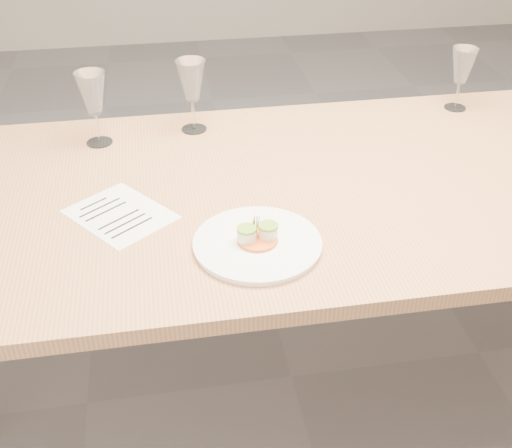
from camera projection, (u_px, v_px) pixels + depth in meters
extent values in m
plane|color=slate|center=(291.00, 377.00, 2.14)|extent=(7.00, 7.00, 0.00)
cube|color=tan|center=(300.00, 189.00, 1.73)|extent=(2.40, 1.00, 0.04)
cylinder|color=white|center=(257.00, 244.00, 1.47)|extent=(0.29, 0.29, 0.01)
cylinder|color=white|center=(257.00, 242.00, 1.47)|extent=(0.30, 0.30, 0.01)
cylinder|color=orange|center=(257.00, 240.00, 1.46)|extent=(0.09, 0.09, 0.01)
cylinder|color=beige|center=(247.00, 235.00, 1.45)|extent=(0.04, 0.04, 0.03)
cylinder|color=beige|center=(268.00, 232.00, 1.46)|extent=(0.04, 0.04, 0.03)
cylinder|color=#7FAE30|center=(247.00, 229.00, 1.44)|extent=(0.05, 0.05, 0.01)
cylinder|color=#7FAE30|center=(268.00, 226.00, 1.45)|extent=(0.05, 0.05, 0.01)
cylinder|color=tan|center=(286.00, 251.00, 1.44)|extent=(0.05, 0.05, 0.00)
cube|color=white|center=(120.00, 214.00, 1.59)|extent=(0.30, 0.31, 0.00)
cube|color=black|center=(94.00, 204.00, 1.62)|extent=(0.07, 0.05, 0.00)
cube|color=black|center=(100.00, 208.00, 1.61)|extent=(0.10, 0.08, 0.00)
cube|color=black|center=(106.00, 211.00, 1.60)|extent=(0.10, 0.08, 0.00)
cube|color=black|center=(119.00, 219.00, 1.57)|extent=(0.10, 0.08, 0.00)
cube|color=black|center=(125.00, 223.00, 1.55)|extent=(0.10, 0.08, 0.00)
cube|color=black|center=(132.00, 228.00, 1.54)|extent=(0.10, 0.08, 0.00)
cylinder|color=white|center=(100.00, 142.00, 1.91)|extent=(0.08, 0.08, 0.00)
cylinder|color=white|center=(97.00, 127.00, 1.88)|extent=(0.01, 0.01, 0.09)
cone|color=white|center=(92.00, 93.00, 1.82)|extent=(0.09, 0.09, 0.12)
cylinder|color=white|center=(194.00, 129.00, 1.98)|extent=(0.08, 0.08, 0.00)
cylinder|color=white|center=(193.00, 114.00, 1.95)|extent=(0.01, 0.01, 0.09)
cone|color=white|center=(191.00, 81.00, 1.89)|extent=(0.09, 0.09, 0.12)
cylinder|color=white|center=(455.00, 108.00, 2.12)|extent=(0.07, 0.07, 0.00)
cylinder|color=white|center=(457.00, 95.00, 2.09)|extent=(0.01, 0.01, 0.09)
cone|color=white|center=(463.00, 65.00, 2.03)|extent=(0.08, 0.08, 0.11)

